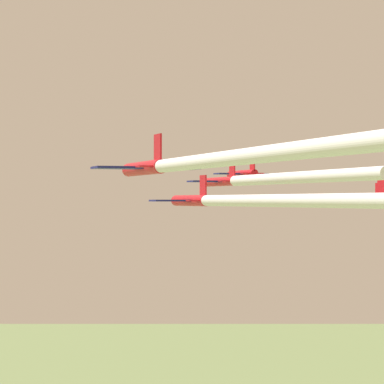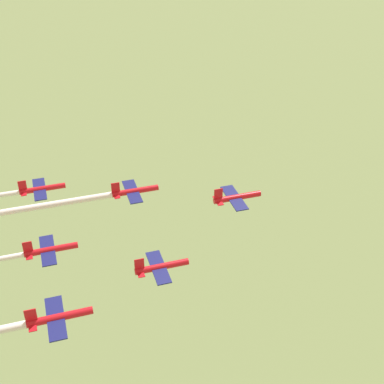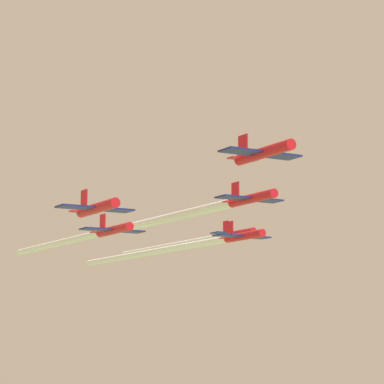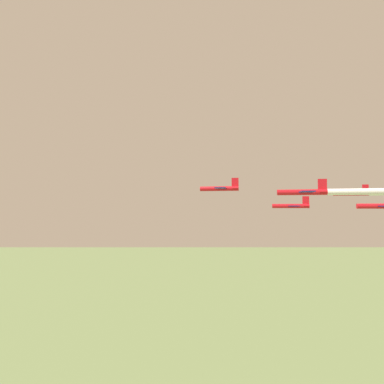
# 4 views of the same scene
# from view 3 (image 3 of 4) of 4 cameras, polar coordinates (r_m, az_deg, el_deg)

# --- Properties ---
(jet_0) EXTENTS (8.97, 8.42, 3.00)m
(jet_0) POSITION_cam_3_polar(r_m,az_deg,el_deg) (88.07, 4.41, 2.47)
(jet_0) COLOR red
(jet_1) EXTENTS (8.97, 8.42, 3.00)m
(jet_1) POSITION_cam_3_polar(r_m,az_deg,el_deg) (106.96, 3.71, -0.40)
(jet_1) COLOR red
(jet_2) EXTENTS (8.97, 8.42, 3.00)m
(jet_2) POSITION_cam_3_polar(r_m,az_deg,el_deg) (97.12, -6.03, -1.00)
(jet_2) COLOR red
(jet_3) EXTENTS (8.97, 8.42, 3.00)m
(jet_3) POSITION_cam_3_polar(r_m,az_deg,el_deg) (125.96, 3.22, -2.77)
(jet_3) COLOR red
(jet_4) EXTENTS (8.97, 8.42, 3.00)m
(jet_4) POSITION_cam_3_polar(r_m,az_deg,el_deg) (116.34, -4.96, -2.38)
(jet_4) COLOR red
(jet_6) EXTENTS (8.97, 8.42, 3.00)m
(jet_6) POSITION_cam_3_polar(r_m,az_deg,el_deg) (145.60, 2.84, -2.62)
(jet_6) COLOR red
(smoke_trail_1) EXTENTS (32.83, 2.42, 1.18)m
(smoke_trail_1) POSITION_cam_3_polar(r_m,az_deg,el_deg) (124.36, -1.55, -1.66)
(smoke_trail_1) COLOR white
(smoke_trail_3) EXTENTS (48.83, 2.86, 1.02)m
(smoke_trail_3) POSITION_cam_3_polar(r_m,az_deg,el_deg) (150.50, -2.76, -3.83)
(smoke_trail_3) COLOR white
(smoke_trail_4) EXTENTS (31.66, 2.12, 0.92)m
(smoke_trail_4) POSITION_cam_3_polar(r_m,az_deg,el_deg) (134.55, -8.58, -3.24)
(smoke_trail_4) COLOR white
(smoke_trail_6) EXTENTS (37.40, 2.37, 0.96)m
(smoke_trail_6) POSITION_cam_3_polar(r_m,az_deg,el_deg) (165.10, -1.46, -3.41)
(smoke_trail_6) COLOR white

